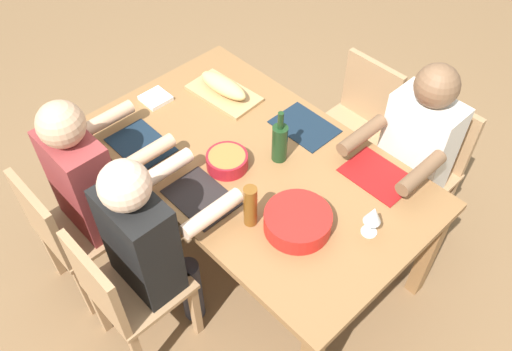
{
  "coord_description": "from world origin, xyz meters",
  "views": [
    {
      "loc": [
        1.3,
        -1.23,
        2.61
      ],
      "look_at": [
        0.0,
        0.0,
        0.63
      ],
      "focal_mm": 37.28,
      "sensor_mm": 36.0,
      "label": 1
    }
  ],
  "objects_px": {
    "diner_near_center": "(149,240)",
    "chair_far_center": "(357,121)",
    "wine_bottle": "(280,142)",
    "beer_bottle": "(250,206)",
    "wine_glass": "(373,216)",
    "chair_near_left": "(69,229)",
    "diner_near_left": "(91,182)",
    "serving_bowl_salad": "(298,220)",
    "chair_near_center": "(123,291)",
    "serving_bowl_fruit": "(227,160)",
    "chair_far_right": "(423,163)",
    "napkin_stack": "(156,98)",
    "bread_loaf": "(223,86)",
    "dining_table": "(256,171)",
    "cutting_board": "(224,94)",
    "diner_far_right": "(412,152)"
  },
  "relations": [
    {
      "from": "chair_far_right",
      "to": "chair_far_center",
      "type": "bearing_deg",
      "value": 180.0
    },
    {
      "from": "chair_far_center",
      "to": "cutting_board",
      "type": "relative_size",
      "value": 2.12
    },
    {
      "from": "wine_bottle",
      "to": "napkin_stack",
      "type": "bearing_deg",
      "value": -167.25
    },
    {
      "from": "cutting_board",
      "to": "napkin_stack",
      "type": "xyz_separation_m",
      "value": [
        -0.22,
        -0.3,
        0.0
      ]
    },
    {
      "from": "chair_near_left",
      "to": "chair_far_center",
      "type": "distance_m",
      "value": 1.72
    },
    {
      "from": "diner_near_center",
      "to": "chair_near_left",
      "type": "xyz_separation_m",
      "value": [
        -0.47,
        -0.18,
        -0.21
      ]
    },
    {
      "from": "dining_table",
      "to": "diner_near_left",
      "type": "height_order",
      "value": "diner_near_left"
    },
    {
      "from": "chair_far_center",
      "to": "diner_far_right",
      "type": "bearing_deg",
      "value": -21.21
    },
    {
      "from": "serving_bowl_salad",
      "to": "wine_glass",
      "type": "xyz_separation_m",
      "value": [
        0.23,
        0.21,
        0.06
      ]
    },
    {
      "from": "wine_bottle",
      "to": "beer_bottle",
      "type": "height_order",
      "value": "wine_bottle"
    },
    {
      "from": "chair_far_right",
      "to": "wine_bottle",
      "type": "distance_m",
      "value": 0.92
    },
    {
      "from": "chair_near_center",
      "to": "serving_bowl_fruit",
      "type": "relative_size",
      "value": 4.23
    },
    {
      "from": "diner_near_left",
      "to": "beer_bottle",
      "type": "distance_m",
      "value": 0.83
    },
    {
      "from": "serving_bowl_fruit",
      "to": "chair_near_center",
      "type": "bearing_deg",
      "value": -84.66
    },
    {
      "from": "chair_far_center",
      "to": "serving_bowl_salad",
      "type": "xyz_separation_m",
      "value": [
        0.42,
        -0.98,
        0.31
      ]
    },
    {
      "from": "serving_bowl_salad",
      "to": "bread_loaf",
      "type": "bearing_deg",
      "value": 157.92
    },
    {
      "from": "serving_bowl_salad",
      "to": "cutting_board",
      "type": "bearing_deg",
      "value": 157.92
    },
    {
      "from": "diner_near_left",
      "to": "napkin_stack",
      "type": "relative_size",
      "value": 8.57
    },
    {
      "from": "chair_near_left",
      "to": "napkin_stack",
      "type": "xyz_separation_m",
      "value": [
        -0.23,
        0.75,
        0.27
      ]
    },
    {
      "from": "napkin_stack",
      "to": "beer_bottle",
      "type": "bearing_deg",
      "value": -11.39
    },
    {
      "from": "diner_near_left",
      "to": "wine_bottle",
      "type": "bearing_deg",
      "value": 53.86
    },
    {
      "from": "beer_bottle",
      "to": "wine_bottle",
      "type": "bearing_deg",
      "value": 117.22
    },
    {
      "from": "diner_far_right",
      "to": "wine_bottle",
      "type": "xyz_separation_m",
      "value": [
        -0.41,
        -0.55,
        0.15
      ]
    },
    {
      "from": "chair_near_left",
      "to": "diner_near_left",
      "type": "height_order",
      "value": "diner_near_left"
    },
    {
      "from": "beer_bottle",
      "to": "serving_bowl_salad",
      "type": "bearing_deg",
      "value": 37.39
    },
    {
      "from": "diner_near_center",
      "to": "cutting_board",
      "type": "height_order",
      "value": "diner_near_center"
    },
    {
      "from": "cutting_board",
      "to": "diner_near_left",
      "type": "bearing_deg",
      "value": -89.33
    },
    {
      "from": "dining_table",
      "to": "chair_near_left",
      "type": "bearing_deg",
      "value": -119.72
    },
    {
      "from": "chair_far_right",
      "to": "beer_bottle",
      "type": "distance_m",
      "value": 1.18
    },
    {
      "from": "diner_far_right",
      "to": "chair_far_right",
      "type": "bearing_deg",
      "value": 90.0
    },
    {
      "from": "wine_bottle",
      "to": "wine_glass",
      "type": "bearing_deg",
      "value": -3.52
    },
    {
      "from": "diner_far_right",
      "to": "cutting_board",
      "type": "distance_m",
      "value": 1.05
    },
    {
      "from": "chair_far_right",
      "to": "bread_loaf",
      "type": "bearing_deg",
      "value": -147.31
    },
    {
      "from": "diner_near_left",
      "to": "diner_far_right",
      "type": "relative_size",
      "value": 1.0
    },
    {
      "from": "dining_table",
      "to": "diner_near_center",
      "type": "height_order",
      "value": "diner_near_center"
    },
    {
      "from": "chair_far_right",
      "to": "napkin_stack",
      "type": "bearing_deg",
      "value": -142.34
    },
    {
      "from": "dining_table",
      "to": "serving_bowl_fruit",
      "type": "relative_size",
      "value": 8.57
    },
    {
      "from": "diner_near_left",
      "to": "napkin_stack",
      "type": "height_order",
      "value": "diner_near_left"
    },
    {
      "from": "wine_glass",
      "to": "serving_bowl_fruit",
      "type": "bearing_deg",
      "value": -165.49
    },
    {
      "from": "chair_far_right",
      "to": "wine_glass",
      "type": "relative_size",
      "value": 5.12
    },
    {
      "from": "dining_table",
      "to": "wine_bottle",
      "type": "bearing_deg",
      "value": 54.66
    },
    {
      "from": "chair_near_left",
      "to": "chair_far_center",
      "type": "height_order",
      "value": "same"
    },
    {
      "from": "serving_bowl_salad",
      "to": "cutting_board",
      "type": "relative_size",
      "value": 0.73
    },
    {
      "from": "napkin_stack",
      "to": "dining_table",
      "type": "bearing_deg",
      "value": 6.61
    },
    {
      "from": "serving_bowl_fruit",
      "to": "bread_loaf",
      "type": "xyz_separation_m",
      "value": [
        -0.42,
        0.34,
        0.02
      ]
    },
    {
      "from": "diner_near_center",
      "to": "cutting_board",
      "type": "distance_m",
      "value": 0.99
    },
    {
      "from": "diner_near_left",
      "to": "chair_far_right",
      "type": "relative_size",
      "value": 1.41
    },
    {
      "from": "chair_far_center",
      "to": "wine_glass",
      "type": "relative_size",
      "value": 5.12
    },
    {
      "from": "diner_near_center",
      "to": "chair_far_center",
      "type": "xyz_separation_m",
      "value": [
        0.0,
        1.47,
        -0.21
      ]
    },
    {
      "from": "chair_near_left",
      "to": "chair_far_right",
      "type": "bearing_deg",
      "value": 60.28
    }
  ]
}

